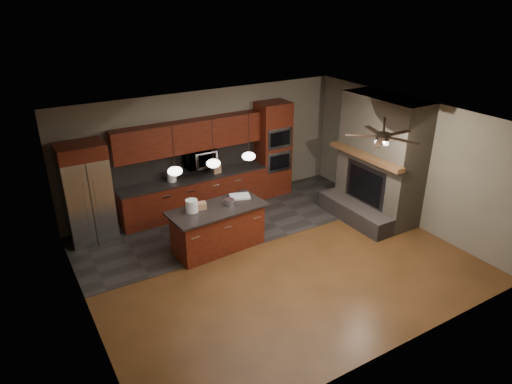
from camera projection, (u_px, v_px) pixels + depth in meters
ground at (274, 258)px, 9.05m from camera, size 7.00×7.00×0.00m
ceiling at (276, 121)px, 7.90m from camera, size 7.00×6.00×0.02m
back_wall at (206, 149)px, 10.82m from camera, size 7.00×0.02×2.80m
right_wall at (407, 161)px, 10.11m from camera, size 0.02×6.00×2.80m
left_wall at (79, 244)px, 6.84m from camera, size 0.02×6.00×2.80m
slate_tile_patch at (231, 221)px, 10.46m from camera, size 7.00×2.40×0.01m
fireplace_column at (378, 163)px, 10.25m from camera, size 1.30×2.10×2.80m
back_cabinetry at (193, 176)px, 10.61m from camera, size 3.59×0.64×2.20m
oven_tower at (273, 149)px, 11.46m from camera, size 0.80×0.63×2.38m
microwave at (200, 158)px, 10.54m from camera, size 0.73×0.41×0.50m
refrigerator at (87, 193)px, 9.32m from camera, size 0.91×0.75×2.13m
kitchen_island at (218, 228)px, 9.22m from camera, size 2.01×1.02×0.92m
white_bucket at (192, 206)px, 8.83m from camera, size 0.32×0.32×0.25m
paint_can at (230, 202)px, 9.12m from camera, size 0.21×0.21×0.13m
paint_tray at (240, 196)px, 9.49m from camera, size 0.49×0.41×0.04m
cardboard_box at (201, 206)px, 8.97m from camera, size 0.24×0.19×0.14m
counter_bucket at (172, 177)px, 10.28m from camera, size 0.26×0.26×0.23m
counter_box at (216, 169)px, 10.75m from camera, size 0.19×0.15×0.21m
pendant_left at (175, 171)px, 8.02m from camera, size 0.26×0.26×0.92m
pendant_center at (213, 163)px, 8.37m from camera, size 0.26×0.26×0.92m
pendant_right at (249, 156)px, 8.72m from camera, size 0.26×0.26×0.92m
ceiling_fan at (383, 136)px, 8.25m from camera, size 1.27×1.33×0.41m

